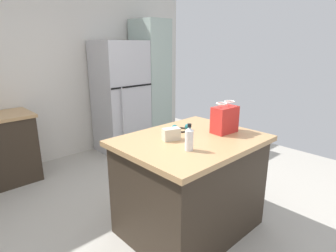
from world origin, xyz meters
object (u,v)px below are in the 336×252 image
object	(u,v)px
small_box	(171,134)
bottle	(189,139)
refrigerator	(121,97)
kitchen_island	(190,184)
tall_cabinet	(151,83)
shopping_bag	(225,119)
ear_defenders	(181,128)

from	to	relation	value
small_box	bottle	size ratio (longest dim) A/B	0.69
small_box	refrigerator	bearing A→B (deg)	66.68
small_box	bottle	xyz separation A→B (m)	(-0.07, -0.28, 0.04)
kitchen_island	tall_cabinet	distance (m)	2.71
refrigerator	small_box	xyz separation A→B (m)	(-0.93, -2.15, 0.09)
refrigerator	shopping_bag	bearing A→B (deg)	-99.88
refrigerator	tall_cabinet	xyz separation A→B (m)	(0.64, 0.00, 0.17)
shopping_bag	bottle	bearing A→B (deg)	-171.48
tall_cabinet	kitchen_island	bearing A→B (deg)	-122.10
tall_cabinet	small_box	distance (m)	2.66
tall_cabinet	ear_defenders	size ratio (longest dim) A/B	10.57
refrigerator	tall_cabinet	distance (m)	0.66
tall_cabinet	ear_defenders	world-z (taller)	tall_cabinet
bottle	ear_defenders	xyz separation A→B (m)	(0.33, 0.41, -0.07)
bottle	kitchen_island	bearing A→B (deg)	39.17
kitchen_island	shopping_bag	bearing A→B (deg)	-15.24
refrigerator	ear_defenders	distance (m)	2.13
small_box	ear_defenders	distance (m)	0.30
shopping_bag	ear_defenders	bearing A→B (deg)	128.98
refrigerator	bottle	size ratio (longest dim) A/B	8.19
small_box	tall_cabinet	bearing A→B (deg)	53.96
shopping_bag	ear_defenders	world-z (taller)	shopping_bag
kitchen_island	ear_defenders	size ratio (longest dim) A/B	6.27
shopping_bag	ear_defenders	xyz separation A→B (m)	(-0.26, 0.32, -0.11)
shopping_bag	bottle	world-z (taller)	shopping_bag
shopping_bag	bottle	distance (m)	0.60
ear_defenders	kitchen_island	bearing A→B (deg)	-115.05
kitchen_island	ear_defenders	xyz separation A→B (m)	(0.10, 0.22, 0.48)
kitchen_island	ear_defenders	world-z (taller)	ear_defenders
bottle	ear_defenders	distance (m)	0.53
kitchen_island	ear_defenders	distance (m)	0.54
kitchen_island	shopping_bag	xyz separation A→B (m)	(0.36, -0.10, 0.59)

